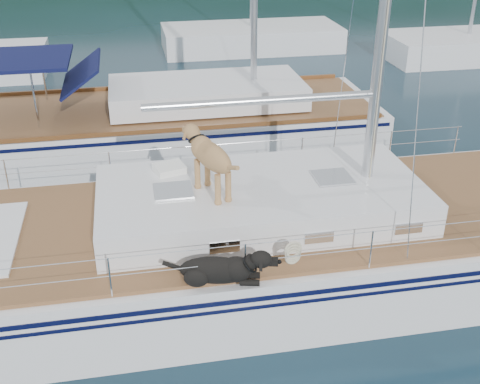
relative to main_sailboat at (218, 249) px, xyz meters
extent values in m
plane|color=black|center=(-0.09, 0.01, -0.68)|extent=(120.00, 120.00, 0.00)
cube|color=white|center=(-0.09, 0.01, -0.18)|extent=(12.00, 3.80, 1.40)
cube|color=brown|center=(-0.09, 0.01, 0.55)|extent=(11.52, 3.50, 0.06)
cube|color=white|center=(0.71, 0.01, 0.86)|extent=(5.20, 2.50, 0.55)
cylinder|color=silver|center=(0.71, 0.01, 2.53)|extent=(3.60, 0.12, 0.12)
cylinder|color=silver|center=(-0.09, -1.74, 1.14)|extent=(10.56, 0.01, 0.01)
cylinder|color=silver|center=(-0.09, 1.75, 1.14)|extent=(10.56, 0.01, 0.01)
cube|color=blue|center=(-0.95, 1.30, 0.61)|extent=(0.74, 0.63, 0.05)
cube|color=white|center=(-0.68, 0.75, 1.19)|extent=(0.57, 0.51, 0.12)
torus|color=beige|center=(0.79, -1.68, 0.94)|extent=(0.33, 0.14, 0.32)
cube|color=white|center=(-0.52, 6.06, -0.23)|extent=(11.00, 3.50, 1.30)
cube|color=brown|center=(-0.52, 6.06, 0.42)|extent=(10.56, 3.29, 0.06)
cube|color=white|center=(0.68, 6.06, 0.77)|extent=(4.80, 2.30, 0.55)
cube|color=#0E123B|center=(-3.72, 6.06, 1.82)|extent=(2.40, 2.30, 0.08)
cube|color=white|center=(3.91, 16.01, -0.28)|extent=(7.20, 3.00, 1.10)
cube|color=white|center=(11.91, 13.01, -0.28)|extent=(6.40, 3.00, 1.10)
camera|label=1|loc=(-1.24, -8.41, 5.41)|focal=45.00mm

